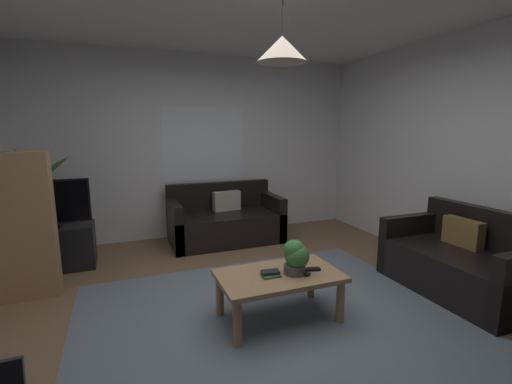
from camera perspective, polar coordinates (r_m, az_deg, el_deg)
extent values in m
cube|color=brown|center=(3.23, 2.06, -19.78)|extent=(4.91, 5.26, 0.02)
cube|color=slate|center=(3.07, 3.66, -21.27)|extent=(3.19, 2.89, 0.01)
cube|color=silver|center=(5.35, -9.34, 7.22)|extent=(5.03, 0.06, 2.67)
cube|color=silver|center=(4.43, 33.28, 5.07)|extent=(0.06, 5.26, 2.67)
cube|color=white|center=(5.33, -8.41, 7.70)|extent=(1.23, 0.01, 1.09)
cube|color=black|center=(5.08, -4.93, -5.74)|extent=(1.56, 0.82, 0.42)
cube|color=black|center=(5.31, -6.07, -0.50)|extent=(1.56, 0.12, 0.40)
cube|color=black|center=(4.90, -13.08, -5.23)|extent=(0.12, 0.82, 0.64)
cube|color=black|center=(5.29, 2.58, -3.82)|extent=(0.12, 0.82, 0.64)
cube|color=#B7AD9E|center=(5.17, -4.79, -1.45)|extent=(0.41, 0.16, 0.28)
cube|color=black|center=(4.09, 30.02, -11.14)|extent=(0.82, 1.39, 0.42)
cube|color=black|center=(4.24, 33.48, -4.92)|extent=(0.12, 1.39, 0.40)
cube|color=black|center=(4.45, 23.77, -7.45)|extent=(0.82, 0.12, 0.64)
cube|color=brown|center=(4.19, 30.61, -5.68)|extent=(0.12, 0.40, 0.28)
cube|color=#A87F56|center=(3.03, 3.80, -13.44)|extent=(1.03, 0.60, 0.04)
cylinder|color=#A87F56|center=(2.78, -3.06, -20.57)|extent=(0.07, 0.07, 0.37)
cylinder|color=#A87F56|center=(3.14, 13.56, -16.96)|extent=(0.07, 0.07, 0.37)
cylinder|color=#A87F56|center=(3.18, -5.90, -16.35)|extent=(0.07, 0.07, 0.37)
cylinder|color=#A87F56|center=(3.50, 8.95, -13.81)|extent=(0.07, 0.07, 0.37)
cube|color=#387247|center=(2.96, 2.44, -13.38)|extent=(0.16, 0.11, 0.02)
cube|color=black|center=(2.96, 2.35, -12.92)|extent=(0.16, 0.10, 0.03)
cube|color=black|center=(3.11, 8.93, -12.31)|extent=(0.17, 0.09, 0.02)
cube|color=black|center=(3.04, 7.34, -12.83)|extent=(0.11, 0.17, 0.02)
cylinder|color=#4C4C51|center=(3.02, 6.27, -12.35)|extent=(0.18, 0.18, 0.08)
sphere|color=#3D7F3D|center=(2.98, 6.70, -10.35)|extent=(0.20, 0.20, 0.20)
sphere|color=#3D7F3D|center=(2.98, 6.21, -9.42)|extent=(0.18, 0.18, 0.18)
cube|color=black|center=(4.71, -30.23, -7.91)|extent=(0.90, 0.44, 0.50)
cube|color=black|center=(4.56, -30.88, -1.40)|extent=(0.89, 0.05, 0.50)
cube|color=black|center=(4.54, -30.94, -1.46)|extent=(0.85, 0.00, 0.46)
cube|color=black|center=(4.62, -30.57, -4.79)|extent=(0.24, 0.16, 0.04)
cylinder|color=#B77051|center=(5.14, -30.44, -7.64)|extent=(0.32, 0.32, 0.30)
cylinder|color=brown|center=(5.02, -30.99, -1.86)|extent=(0.05, 0.05, 0.76)
cone|color=#2D6B33|center=(4.92, -29.69, 3.83)|extent=(0.38, 0.12, 0.31)
cone|color=#2D6B33|center=(5.18, -30.78, 4.17)|extent=(0.14, 0.53, 0.35)
cone|color=#2D6B33|center=(5.11, -33.28, 4.17)|extent=(0.43, 0.37, 0.43)
cone|color=#2D6B33|center=(4.84, -34.09, 2.93)|extent=(0.42, 0.45, 0.32)
cone|color=#2D6B33|center=(4.81, -30.91, 3.47)|extent=(0.23, 0.35, 0.32)
cube|color=#A87F56|center=(3.97, -34.86, -4.82)|extent=(0.70, 0.22, 1.40)
cylinder|color=black|center=(2.91, 4.35, 27.67)|extent=(0.01, 0.01, 0.38)
cone|color=beige|center=(2.84, 4.26, 22.17)|extent=(0.39, 0.39, 0.19)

